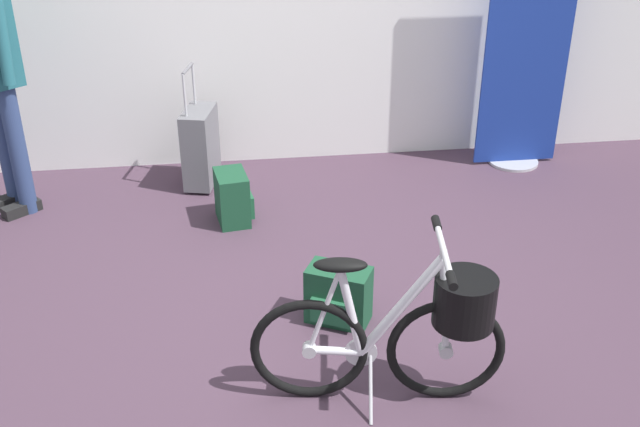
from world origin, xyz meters
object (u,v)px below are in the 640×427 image
object	(u,v)px
rolling_suitcase	(200,146)
backpack_on_floor	(338,295)
floor_banner_stand	(528,46)
handbag_on_floor	(233,198)
folding_bike_foreground	(409,327)

from	to	relation	value
rolling_suitcase	backpack_on_floor	distance (m)	1.82
floor_banner_stand	rolling_suitcase	distance (m)	2.33
rolling_suitcase	backpack_on_floor	bearing A→B (deg)	-67.75
rolling_suitcase	floor_banner_stand	bearing A→B (deg)	2.03
floor_banner_stand	handbag_on_floor	bearing A→B (deg)	-162.79
floor_banner_stand	handbag_on_floor	size ratio (longest dim) A/B	5.86
folding_bike_foreground	rolling_suitcase	world-z (taller)	rolling_suitcase
backpack_on_floor	handbag_on_floor	bearing A→B (deg)	113.65
floor_banner_stand	rolling_suitcase	world-z (taller)	floor_banner_stand
floor_banner_stand	handbag_on_floor	distance (m)	2.26
folding_bike_foreground	rolling_suitcase	size ratio (longest dim) A/B	1.31
folding_bike_foreground	backpack_on_floor	bearing A→B (deg)	109.07
rolling_suitcase	backpack_on_floor	size ratio (longest dim) A/B	2.34
backpack_on_floor	handbag_on_floor	distance (m)	1.23
rolling_suitcase	handbag_on_floor	xyz separation A→B (m)	(0.20, -0.56, -0.12)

